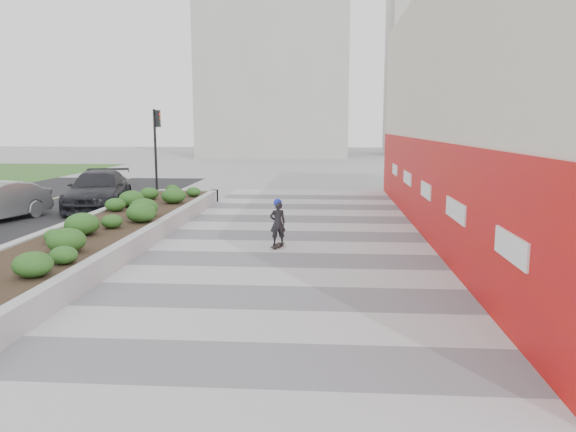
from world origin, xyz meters
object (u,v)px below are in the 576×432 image
object	(u,v)px
traffic_signal_near	(157,140)
skateboarder	(278,223)
car_dark	(98,190)
planter	(110,228)

from	to	relation	value
traffic_signal_near	skateboarder	world-z (taller)	traffic_signal_near
car_dark	planter	bearing A→B (deg)	-77.10
planter	skateboarder	size ratio (longest dim) A/B	12.80
traffic_signal_near	skateboarder	size ratio (longest dim) A/B	2.99
traffic_signal_near	planter	bearing A→B (deg)	-80.65
car_dark	skateboarder	bearing A→B (deg)	-52.66
skateboarder	car_dark	world-z (taller)	car_dark
planter	car_dark	distance (m)	7.08
planter	traffic_signal_near	world-z (taller)	traffic_signal_near
planter	traffic_signal_near	size ratio (longest dim) A/B	4.29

